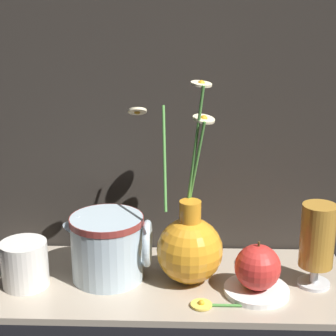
{
  "coord_description": "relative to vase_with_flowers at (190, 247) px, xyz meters",
  "views": [
    {
      "loc": [
        0.05,
        -0.91,
        0.51
      ],
      "look_at": [
        0.02,
        0.0,
        0.22
      ],
      "focal_mm": 60.0,
      "sensor_mm": 36.0,
      "label": 1
    }
  ],
  "objects": [
    {
      "name": "ground_plane",
      "position": [
        -0.06,
        0.0,
        -0.08
      ],
      "size": [
        6.0,
        6.0,
        0.0
      ],
      "primitive_type": "plane",
      "color": "black"
    },
    {
      "name": "shelf",
      "position": [
        -0.06,
        0.0,
        -0.07
      ],
      "size": [
        0.69,
        0.27,
        0.01
      ],
      "color": "tan",
      "rests_on": "ground_plane"
    },
    {
      "name": "vase_with_flowers",
      "position": [
        0.0,
        0.0,
        0.0
      ],
      "size": [
        0.16,
        0.12,
        0.36
      ],
      "color": "orange",
      "rests_on": "shelf"
    },
    {
      "name": "yellow_mug",
      "position": [
        -0.29,
        -0.02,
        -0.03
      ],
      "size": [
        0.09,
        0.08,
        0.08
      ],
      "color": "silver",
      "rests_on": "shelf"
    },
    {
      "name": "ceramic_pitcher",
      "position": [
        -0.15,
        0.01,
        -0.0
      ],
      "size": [
        0.16,
        0.13,
        0.13
      ],
      "color": "silver",
      "rests_on": "shelf"
    },
    {
      "name": "tea_glass",
      "position": [
        0.22,
        -0.01,
        0.02
      ],
      "size": [
        0.06,
        0.06,
        0.15
      ],
      "color": "silver",
      "rests_on": "shelf"
    },
    {
      "name": "saucer_plate",
      "position": [
        0.12,
        -0.04,
        -0.06
      ],
      "size": [
        0.11,
        0.11,
        0.01
      ],
      "color": "white",
      "rests_on": "shelf"
    },
    {
      "name": "orange_fruit",
      "position": [
        0.12,
        -0.04,
        -0.02
      ],
      "size": [
        0.08,
        0.08,
        0.09
      ],
      "color": "red",
      "rests_on": "saucer_plate"
    },
    {
      "name": "loose_daisy",
      "position": [
        0.03,
        -0.09,
        -0.06
      ],
      "size": [
        0.12,
        0.04,
        0.01
      ],
      "color": "#4C8E3D",
      "rests_on": "shelf"
    }
  ]
}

